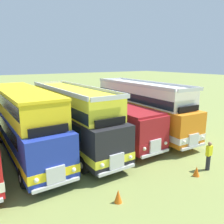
% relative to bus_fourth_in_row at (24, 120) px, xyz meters
% --- Properties ---
extents(ground_plane, '(200.00, 200.00, 0.00)m').
position_rel_bus_fourth_in_row_xyz_m(ground_plane, '(0.00, -0.43, -2.47)').
color(ground_plane, olive).
extents(bus_fourth_in_row, '(2.68, 11.30, 4.49)m').
position_rel_bus_fourth_in_row_xyz_m(bus_fourth_in_row, '(0.00, 0.00, 0.00)').
color(bus_fourth_in_row, '#1E339E').
rests_on(bus_fourth_in_row, ground).
extents(bus_fifth_in_row, '(2.64, 11.19, 4.52)m').
position_rel_bus_fourth_in_row_xyz_m(bus_fifth_in_row, '(3.25, -0.40, -0.11)').
color(bus_fifth_in_row, black).
rests_on(bus_fifth_in_row, ground).
extents(bus_sixth_in_row, '(2.63, 10.24, 2.99)m').
position_rel_bus_fourth_in_row_xyz_m(bus_sixth_in_row, '(6.49, -0.46, -0.72)').
color(bus_sixth_in_row, maroon).
rests_on(bus_sixth_in_row, ground).
extents(bus_seventh_in_row, '(3.15, 11.75, 4.52)m').
position_rel_bus_fourth_in_row_xyz_m(bus_seventh_in_row, '(9.74, -0.28, -0.11)').
color(bus_seventh_in_row, orange).
rests_on(bus_seventh_in_row, ground).
extents(cone_near_end, '(0.36, 0.36, 0.63)m').
position_rel_bus_fourth_in_row_xyz_m(cone_near_end, '(2.18, -7.71, -2.16)').
color(cone_near_end, orange).
rests_on(cone_near_end, ground).
extents(cone_mid_row, '(0.36, 0.36, 0.56)m').
position_rel_bus_fourth_in_row_xyz_m(cone_mid_row, '(7.19, -8.13, -2.19)').
color(cone_mid_row, orange).
rests_on(cone_mid_row, ground).
extents(marshal_person, '(0.36, 0.24, 1.73)m').
position_rel_bus_fourth_in_row_xyz_m(marshal_person, '(8.37, -8.03, -1.59)').
color(marshal_person, '#23232D').
rests_on(marshal_person, ground).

